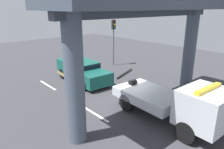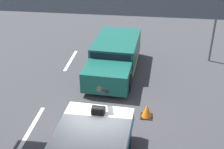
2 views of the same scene
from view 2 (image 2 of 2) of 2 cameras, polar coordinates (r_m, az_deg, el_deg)
The scene contains 7 objects.
ground_plane at distance 11.63m, azimuth -2.75°, elevation -11.21°, with size 60.00×40.00×0.10m, color #38383D.
lane_stripe_west at distance 17.07m, azimuth -7.88°, elevation 2.70°, with size 2.60×0.16×0.01m, color silver.
lane_stripe_mid at distance 12.26m, azimuth -15.04°, elevation -9.61°, with size 2.60×0.16×0.01m, color silver.
towed_van_green at distance 15.49m, azimuth 0.52°, elevation 3.36°, with size 5.30×2.44×1.58m.
overpass_structure at distance 7.73m, azimuth -5.70°, elevation 13.49°, with size 3.60×11.29×6.42m.
traffic_light_near at distance 16.61m, azimuth 19.76°, elevation 12.90°, with size 0.39×0.32×4.61m.
traffic_cone_orange at distance 12.30m, azimuth 6.66°, elevation -6.98°, with size 0.48×0.48×0.57m.
Camera 2 is at (8.76, 1.73, 7.40)m, focal length 47.85 mm.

